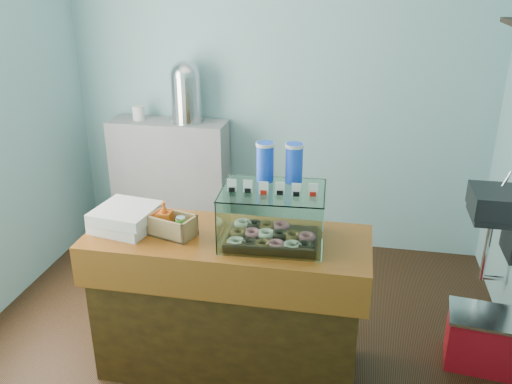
% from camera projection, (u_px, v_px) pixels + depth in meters
% --- Properties ---
extents(ground, '(3.50, 3.50, 0.00)m').
position_uv_depth(ground, '(239.00, 340.00, 3.61)').
color(ground, black).
rests_on(ground, ground).
extents(room_shell, '(3.54, 3.04, 2.82)m').
position_uv_depth(room_shell, '(240.00, 84.00, 2.95)').
color(room_shell, '#82BABE').
rests_on(room_shell, ground).
extents(counter, '(1.60, 0.60, 0.90)m').
position_uv_depth(counter, '(229.00, 303.00, 3.20)').
color(counter, '#432A0D').
rests_on(counter, ground).
extents(back_shelf, '(1.00, 0.32, 1.10)m').
position_uv_depth(back_shelf, '(171.00, 182.00, 4.75)').
color(back_shelf, gray).
rests_on(back_shelf, ground).
extents(display_case, '(0.58, 0.44, 0.52)m').
position_uv_depth(display_case, '(273.00, 212.00, 2.94)').
color(display_case, '#372110').
rests_on(display_case, counter).
extents(condiment_crate, '(0.28, 0.22, 0.19)m').
position_uv_depth(condiment_crate, '(171.00, 223.00, 3.03)').
color(condiment_crate, tan).
rests_on(condiment_crate, counter).
extents(pastry_boxes, '(0.38, 0.38, 0.13)m').
position_uv_depth(pastry_boxes, '(126.00, 218.00, 3.10)').
color(pastry_boxes, silver).
rests_on(pastry_boxes, counter).
extents(coffee_urn, '(0.28, 0.28, 0.51)m').
position_uv_depth(coffee_urn, '(186.00, 90.00, 4.41)').
color(coffee_urn, silver).
rests_on(coffee_urn, back_shelf).
extents(red_cooler, '(0.44, 0.35, 0.36)m').
position_uv_depth(red_cooler, '(480.00, 339.00, 3.33)').
color(red_cooler, red).
rests_on(red_cooler, ground).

